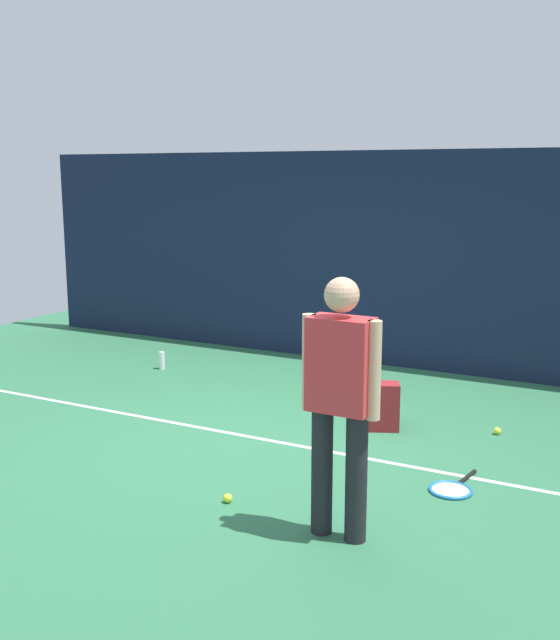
% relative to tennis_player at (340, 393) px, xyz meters
% --- Properties ---
extents(ground_plane, '(12.00, 12.00, 0.00)m').
position_rel_tennis_player_xyz_m(ground_plane, '(-1.35, 1.37, -0.97)').
color(ground_plane, '#2D6B47').
extents(back_fence, '(10.00, 0.10, 2.59)m').
position_rel_tennis_player_xyz_m(back_fence, '(-1.35, 4.37, 0.33)').
color(back_fence, '#141E38').
rests_on(back_fence, ground).
extents(court_line, '(9.00, 0.05, 0.00)m').
position_rel_tennis_player_xyz_m(court_line, '(-1.35, 1.34, -0.96)').
color(court_line, white).
rests_on(court_line, ground).
extents(tennis_player, '(0.53, 0.23, 1.70)m').
position_rel_tennis_player_xyz_m(tennis_player, '(0.00, 0.00, 0.00)').
color(tennis_player, black).
rests_on(tennis_player, ground).
extents(tennis_racket, '(0.37, 0.63, 0.03)m').
position_rel_tennis_player_xyz_m(tennis_racket, '(0.47, 1.05, -0.95)').
color(tennis_racket, black).
rests_on(tennis_racket, ground).
extents(backpack, '(0.36, 0.36, 0.44)m').
position_rel_tennis_player_xyz_m(backpack, '(-0.46, 2.10, -0.76)').
color(backpack, maroon).
rests_on(backpack, ground).
extents(tennis_ball_near_player, '(0.07, 0.07, 0.07)m').
position_rel_tennis_player_xyz_m(tennis_ball_near_player, '(-0.90, 0.09, -0.93)').
color(tennis_ball_near_player, '#CCE033').
rests_on(tennis_ball_near_player, ground).
extents(tennis_ball_by_fence, '(0.07, 0.07, 0.07)m').
position_rel_tennis_player_xyz_m(tennis_ball_by_fence, '(0.52, 2.43, -0.93)').
color(tennis_ball_by_fence, '#CCE033').
rests_on(tennis_ball_by_fence, ground).
extents(water_bottle, '(0.07, 0.07, 0.21)m').
position_rel_tennis_player_xyz_m(water_bottle, '(-3.55, 2.91, -0.86)').
color(water_bottle, white).
rests_on(water_bottle, ground).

